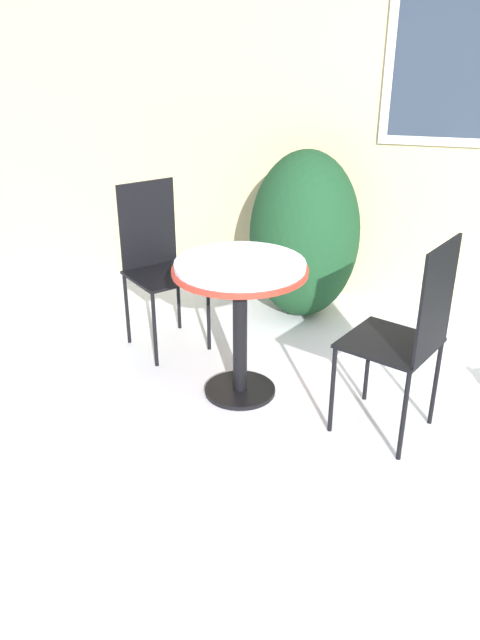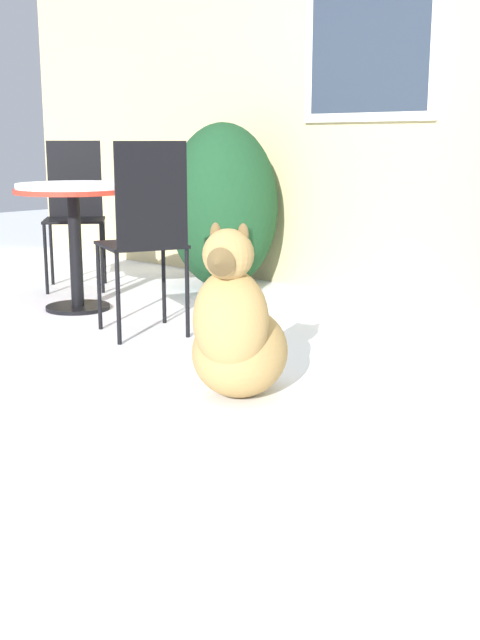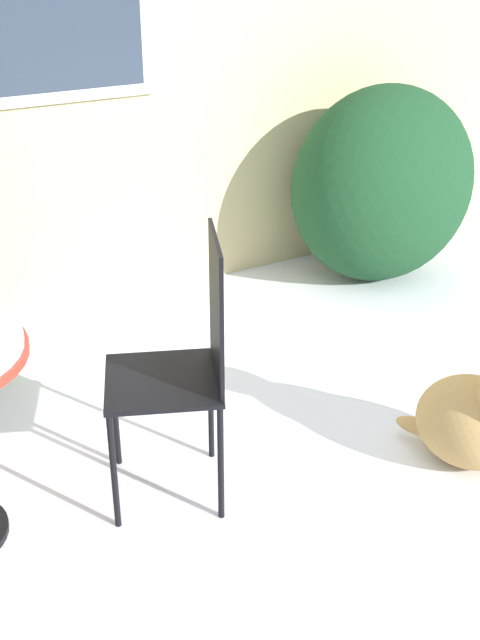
{
  "view_description": "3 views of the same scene",
  "coord_description": "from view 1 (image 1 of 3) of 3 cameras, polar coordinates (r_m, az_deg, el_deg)",
  "views": [
    {
      "loc": [
        -0.48,
        -2.51,
        1.95
      ],
      "look_at": [
        -1.29,
        0.53,
        0.47
      ],
      "focal_mm": 35.0,
      "sensor_mm": 36.0,
      "label": 1
    },
    {
      "loc": [
        2.96,
        -2.53,
        1.08
      ],
      "look_at": [
        0.71,
        -0.09,
        0.33
      ],
      "focal_mm": 45.0,
      "sensor_mm": 36.0,
      "label": 2
    },
    {
      "loc": [
        -1.52,
        -2.01,
        2.06
      ],
      "look_at": [
        0.0,
        0.6,
        0.55
      ],
      "focal_mm": 45.0,
      "sensor_mm": 36.0,
      "label": 3
    }
  ],
  "objects": [
    {
      "name": "ground_plane",
      "position": [
        3.22,
        20.77,
        -14.07
      ],
      "size": [
        16.0,
        16.0,
        0.0
      ],
      "primitive_type": "plane",
      "color": "white"
    },
    {
      "name": "patio_table",
      "position": [
        3.4,
        0.0,
        2.9
      ],
      "size": [
        0.74,
        0.74,
        0.81
      ],
      "color": "black",
      "rests_on": "ground_plane"
    },
    {
      "name": "patio_chair_far_side",
      "position": [
        3.17,
        15.09,
        -1.12
      ],
      "size": [
        0.56,
        0.56,
        1.07
      ],
      "rotation": [
        0.0,
        0.0,
        4.31
      ],
      "color": "black",
      "rests_on": "ground_plane"
    },
    {
      "name": "patio_chair_near_table",
      "position": [
        4.08,
        -7.51,
        5.54
      ],
      "size": [
        0.61,
        0.61,
        1.07
      ],
      "rotation": [
        0.0,
        0.0,
        0.87
      ],
      "color": "black",
      "rests_on": "ground_plane"
    },
    {
      "name": "shrub_left",
      "position": [
        4.51,
        5.91,
        7.71
      ],
      "size": [
        0.78,
        0.83,
        1.21
      ],
      "color": "#194223",
      "rests_on": "ground_plane"
    }
  ]
}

